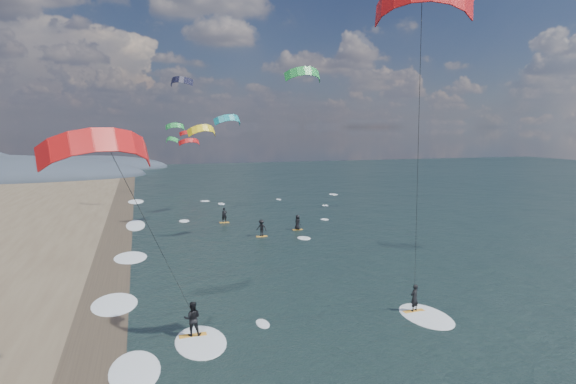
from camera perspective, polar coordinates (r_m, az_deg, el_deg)
name	(u,v)px	position (r m, az deg, el deg)	size (l,w,h in m)	color
wet_sand_strip	(97,339)	(27.85, -21.71, -15.89)	(3.00, 240.00, 0.00)	#382D23
kitesurfer_near_a	(422,77)	(22.69, 15.64, 12.95)	(7.75, 9.19, 17.29)	#F5A32B
kitesurfer_near_b	(140,213)	(20.37, -17.16, -2.39)	(7.27, 8.77, 11.68)	#F5A32B
far_kitesurfers	(264,224)	(50.57, -2.88, -3.76)	(7.89, 9.00, 1.74)	#F5A32B
bg_kite_field	(201,121)	(72.35, -10.26, 8.32)	(12.95, 64.52, 9.72)	green
shoreline_surf	(124,305)	(32.19, -18.89, -12.51)	(2.40, 79.40, 0.11)	white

